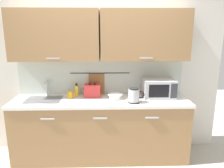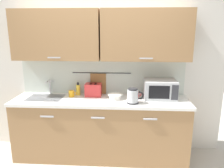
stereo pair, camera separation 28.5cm
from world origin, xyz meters
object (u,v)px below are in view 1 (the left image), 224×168
(mixing_bowl, at_px, (115,96))
(toaster, at_px, (92,90))
(microwave, at_px, (159,88))
(mug_by_kettle, at_px, (136,94))
(electric_kettle, at_px, (134,95))
(mug_near_sink, at_px, (70,95))
(dish_soap_bottle, at_px, (77,90))

(mixing_bowl, height_order, toaster, toaster)
(microwave, bearing_deg, mug_by_kettle, 179.41)
(electric_kettle, bearing_deg, mug_near_sink, 164.99)
(mug_near_sink, bearing_deg, dish_soap_bottle, 49.90)
(electric_kettle, xyz_separation_m, mixing_bowl, (-0.25, 0.17, -0.06))
(microwave, bearing_deg, dish_soap_bottle, 176.27)
(electric_kettle, distance_m, dish_soap_bottle, 0.89)
(mug_near_sink, bearing_deg, mixing_bowl, -6.70)
(microwave, height_order, toaster, microwave)
(mixing_bowl, xyz_separation_m, toaster, (-0.34, 0.14, 0.05))
(mug_near_sink, xyz_separation_m, mug_by_kettle, (0.96, 0.02, 0.00))
(dish_soap_bottle, xyz_separation_m, mug_by_kettle, (0.88, -0.08, -0.04))
(electric_kettle, relative_size, mug_near_sink, 1.89)
(dish_soap_bottle, distance_m, mixing_bowl, 0.60)
(mixing_bowl, bearing_deg, mug_near_sink, 173.30)
(toaster, relative_size, mug_by_kettle, 2.13)
(dish_soap_bottle, height_order, mixing_bowl, dish_soap_bottle)
(mug_near_sink, bearing_deg, electric_kettle, -15.01)
(dish_soap_bottle, height_order, toaster, dish_soap_bottle)
(microwave, bearing_deg, toaster, 177.38)
(mug_near_sink, relative_size, mug_by_kettle, 1.00)
(dish_soap_bottle, bearing_deg, mug_by_kettle, -4.94)
(mixing_bowl, bearing_deg, toaster, 157.66)
(microwave, height_order, mixing_bowl, microwave)
(dish_soap_bottle, xyz_separation_m, mug_near_sink, (-0.08, -0.10, -0.04))
(toaster, bearing_deg, electric_kettle, -27.41)
(microwave, xyz_separation_m, mug_by_kettle, (-0.34, 0.00, -0.09))
(toaster, distance_m, mug_by_kettle, 0.65)
(toaster, bearing_deg, mixing_bowl, -22.34)
(electric_kettle, xyz_separation_m, toaster, (-0.59, 0.30, -0.01))
(microwave, relative_size, toaster, 1.80)
(electric_kettle, distance_m, toaster, 0.66)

